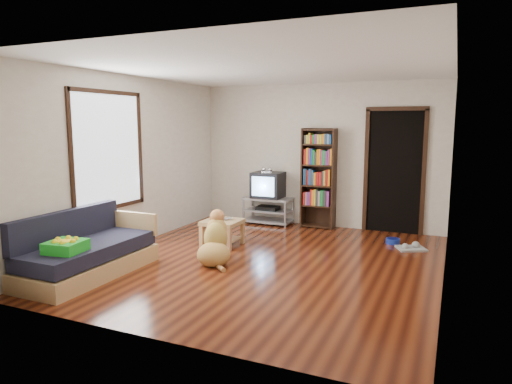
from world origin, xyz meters
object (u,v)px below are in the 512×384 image
at_px(green_cushion, 66,246).
at_px(sofa, 87,254).
at_px(coffee_table, 222,228).
at_px(dog, 215,243).
at_px(bookshelf, 319,173).
at_px(dog_bowl, 393,241).
at_px(crt_tv, 268,185).
at_px(laptop, 221,220).
at_px(tv_stand, 268,210).
at_px(grey_rag, 411,248).

distance_m(green_cushion, sofa, 0.52).
relative_size(coffee_table, dog, 0.68).
distance_m(bookshelf, sofa, 4.26).
relative_size(dog_bowl, crt_tv, 0.38).
bearing_deg(laptop, sofa, -147.96).
bearing_deg(green_cushion, dog, 46.60).
height_order(tv_stand, crt_tv, crt_tv).
bearing_deg(crt_tv, coffee_table, -91.92).
relative_size(laptop, dog, 0.44).
relative_size(grey_rag, tv_stand, 0.44).
distance_m(dog_bowl, tv_stand, 2.44).
height_order(dog_bowl, coffee_table, coffee_table).
bearing_deg(green_cushion, bookshelf, 58.72).
bearing_deg(dog, sofa, -138.10).
height_order(green_cushion, crt_tv, crt_tv).
bearing_deg(coffee_table, tv_stand, 88.06).
bearing_deg(coffee_table, crt_tv, 88.08).
xyz_separation_m(dog_bowl, grey_rag, (0.30, -0.25, -0.03)).
relative_size(laptop, sofa, 0.20).
bearing_deg(crt_tv, sofa, -104.93).
relative_size(green_cushion, dog, 0.48).
xyz_separation_m(dog_bowl, tv_stand, (-2.37, 0.55, 0.23)).
distance_m(crt_tv, bookshelf, 0.99).
distance_m(crt_tv, dog, 2.61).
distance_m(tv_stand, sofa, 3.76).
relative_size(crt_tv, bookshelf, 0.32).
distance_m(dog_bowl, crt_tv, 2.53).
relative_size(green_cushion, coffee_table, 0.70).
bearing_deg(dog_bowl, crt_tv, 166.35).
bearing_deg(tv_stand, green_cushion, -101.77).
bearing_deg(bookshelf, grey_rag, -27.59).
distance_m(laptop, sofa, 2.09).
bearing_deg(crt_tv, green_cushion, -101.71).
bearing_deg(sofa, tv_stand, 74.98).
bearing_deg(green_cushion, dog_bowl, 39.69).
height_order(crt_tv, sofa, crt_tv).
distance_m(dog_bowl, dog, 2.90).
bearing_deg(grey_rag, green_cushion, -137.02).
xyz_separation_m(tv_stand, sofa, (-0.97, -3.63, -0.01)).
xyz_separation_m(dog_bowl, bookshelf, (-1.42, 0.65, 0.96)).
height_order(tv_stand, dog, dog).
distance_m(laptop, crt_tv, 1.82).
relative_size(grey_rag, sofa, 0.22).
height_order(grey_rag, dog, dog).
distance_m(green_cushion, tv_stand, 4.17).
distance_m(laptop, tv_stand, 1.77).
height_order(dog_bowl, tv_stand, tv_stand).
bearing_deg(dog_bowl, green_cushion, -132.36).
xyz_separation_m(dog_bowl, coffee_table, (-2.42, -1.18, 0.24)).
bearing_deg(dog, green_cushion, -125.45).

